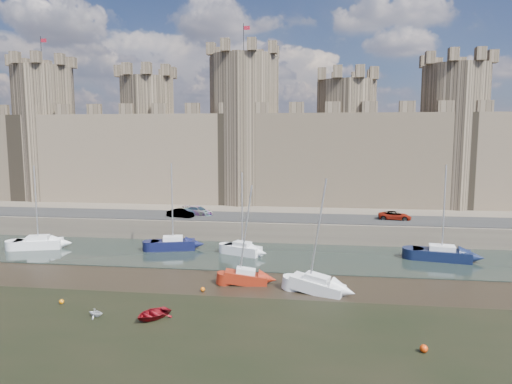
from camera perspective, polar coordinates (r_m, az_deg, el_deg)
ground at (r=30.94m, az=-20.34°, el=-18.60°), size 160.00×160.00×0.00m
water_channel at (r=52.05m, az=-7.86°, el=-7.63°), size 160.00×12.00×0.08m
quay at (r=86.42m, az=-1.56°, el=-0.87°), size 160.00×60.00×2.50m
road at (r=60.99m, az=-5.41°, el=-3.00°), size 160.00×7.00×0.10m
castle at (r=73.90m, az=-3.55°, el=5.88°), size 108.50×11.00×29.00m
car_1 at (r=60.42m, az=-9.44°, el=-2.65°), size 3.75×2.04×1.17m
car_2 at (r=62.01m, az=-7.25°, el=-2.35°), size 4.47×2.90×1.21m
car_3 at (r=60.61m, az=16.95°, el=-2.85°), size 4.24×2.28×1.13m
sailboat_0 at (r=59.20m, az=-25.56°, el=-5.74°), size 5.54×3.45×9.69m
sailboat_1 at (r=53.82m, az=-10.32°, el=-6.36°), size 5.33×3.22×10.00m
sailboat_2 at (r=50.84m, az=-1.73°, el=-7.08°), size 4.53×3.10×9.12m
sailboat_3 at (r=52.43m, az=22.20°, el=-7.15°), size 6.07×3.25×10.10m
sailboat_4 at (r=41.38m, az=-1.27°, el=-10.52°), size 3.95×1.87×8.93m
sailboat_5 at (r=39.53m, az=7.65°, el=-11.39°), size 4.84×3.11×9.74m
dinghy_3 at (r=36.37m, az=-19.40°, el=-14.07°), size 1.37×1.24×0.63m
dinghy_4 at (r=34.94m, az=-12.79°, el=-14.75°), size 3.20×3.52×0.60m
buoy_1 at (r=39.96m, az=-23.14°, el=-12.49°), size 0.38×0.38×0.38m
buoy_3 at (r=39.87m, az=-6.67°, el=-11.99°), size 0.39×0.39×0.39m
buoy_5 at (r=31.18m, az=20.24°, el=-17.89°), size 0.49×0.49×0.49m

